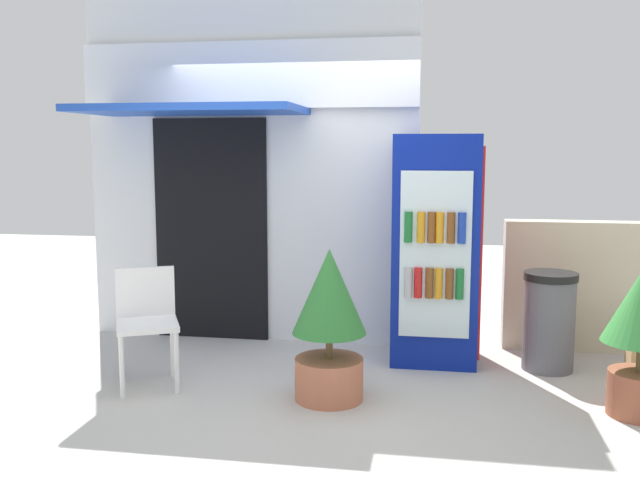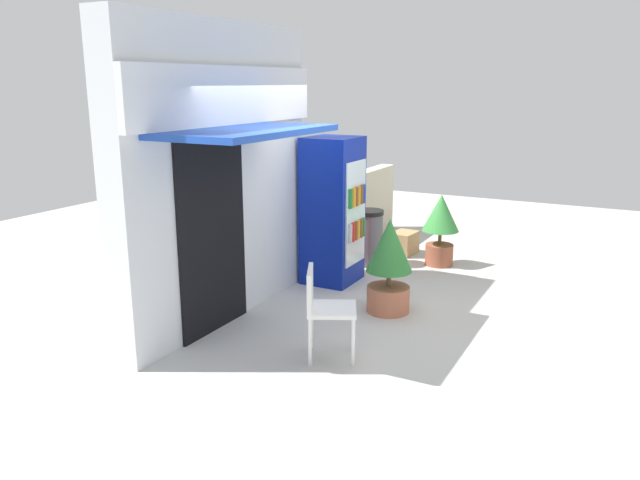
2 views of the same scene
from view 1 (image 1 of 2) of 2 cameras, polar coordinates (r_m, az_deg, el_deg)
The scene contains 6 objects.
ground at distance 5.30m, azimuth -3.01°, elevation -11.91°, with size 16.00×16.00×0.00m, color beige.
storefront_building at distance 6.47m, azimuth -5.71°, elevation 6.17°, with size 3.04×1.29×3.14m.
drink_cooler at distance 5.80m, azimuth 9.51°, elevation -0.76°, with size 0.71×0.69×1.87m.
plastic_chair at distance 5.38m, azimuth -14.02°, elevation -6.06°, with size 0.59×0.60×0.87m.
potted_plant_near_shop at distance 4.89m, azimuth 0.76°, elevation -6.39°, with size 0.52×0.52×1.08m.
trash_bin at distance 5.87m, azimuth 18.25°, elevation -6.32°, with size 0.42×0.42×0.79m.
Camera 1 is at (1.11, -4.88, 1.77)m, focal length 39.06 mm.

